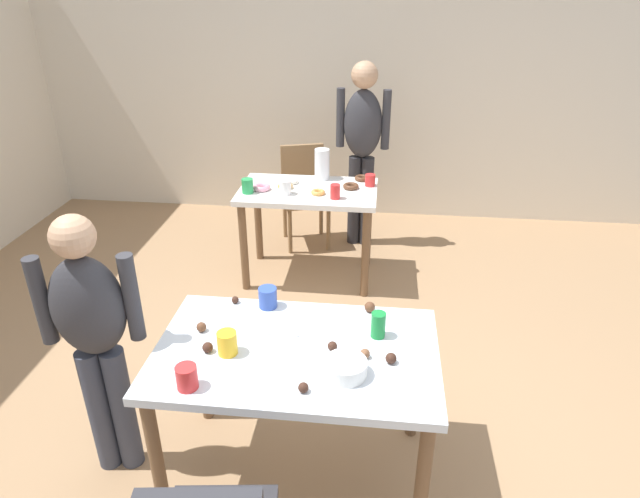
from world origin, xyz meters
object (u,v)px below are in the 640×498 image
person_girl_near (94,331)px  pitcher_far (322,164)px  soda_can (378,325)px  person_adult_far (362,139)px  dining_table_far (308,204)px  mixing_bowl (346,368)px  chair_far_table (304,189)px  dining_table_near (297,367)px

person_girl_near → pitcher_far: bearing=71.2°
soda_can → person_adult_far: bearing=94.3°
dining_table_far → soda_can: (0.56, -1.83, 0.19)m
person_adult_far → mixing_bowl: size_ratio=8.96×
chair_far_table → person_girl_near: person_girl_near is taller
dining_table_far → dining_table_near: bearing=-83.9°
chair_far_table → dining_table_near: bearing=-82.8°
dining_table_near → person_girl_near: bearing=-177.5°
person_adult_far → soda_can: bearing=-85.7°
soda_can → pitcher_far: 2.13m
chair_far_table → mixing_bowl: bearing=-78.6°
chair_far_table → pitcher_far: bearing=-64.2°
dining_table_near → dining_table_far: 1.98m
chair_far_table → person_adult_far: person_adult_far is taller
dining_table_far → pitcher_far: pitcher_far is taller
dining_table_far → chair_far_table: chair_far_table is taller
chair_far_table → person_girl_near: size_ratio=0.64×
person_adult_far → pitcher_far: 0.52m
dining_table_near → soda_can: 0.41m
mixing_bowl → chair_far_table: bearing=101.4°
chair_far_table → person_girl_near: bearing=-101.9°
dining_table_near → chair_far_table: 2.66m
dining_table_near → dining_table_far: bearing=96.1°
person_girl_near → soda_can: 1.27m
chair_far_table → person_girl_near: (-0.57, -2.68, 0.31)m
person_adult_far → chair_far_table: bearing=179.8°
dining_table_far → soda_can: bearing=-72.9°
soda_can → mixing_bowl: bearing=-114.1°
person_girl_near → soda_can: size_ratio=11.16×
dining_table_near → mixing_bowl: (0.23, -0.14, 0.13)m
dining_table_far → pitcher_far: 0.36m
dining_table_near → soda_can: bearing=21.5°
mixing_bowl → soda_can: bearing=65.9°
mixing_bowl → pitcher_far: (-0.36, 2.36, 0.09)m
person_adult_far → soda_can: person_adult_far is taller
person_adult_far → pitcher_far: bearing=-125.0°
chair_far_table → mixing_bowl: (0.56, -2.78, 0.29)m
person_adult_far → pitcher_far: (-0.29, -0.42, -0.09)m
dining_table_near → person_adult_far: (0.16, 2.64, 0.31)m
person_girl_near → person_adult_far: bearing=68.3°
person_girl_near → chair_far_table: bearing=78.1°
dining_table_near → chair_far_table: size_ratio=1.43×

